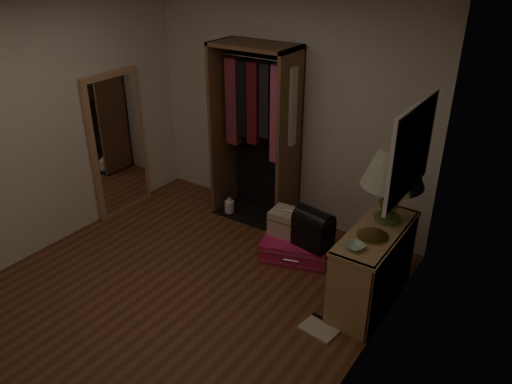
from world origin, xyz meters
TOP-DOWN VIEW (x-y plane):
  - ground at (0.00, 0.00)m, footprint 4.00×4.00m
  - room_walls at (0.08, 0.04)m, footprint 3.52×4.02m
  - console_bookshelf at (1.54, 1.05)m, footprint 0.42×1.12m
  - open_wardrobe at (-0.23, 1.77)m, footprint 0.99×0.50m
  - floor_mirror at (-1.70, 1.00)m, footprint 0.06×0.80m
  - pink_suitcase at (0.61, 1.25)m, footprint 0.83×0.71m
  - train_case at (0.50, 1.28)m, footprint 0.42×0.30m
  - black_bag at (0.81, 1.23)m, footprint 0.42×0.31m
  - table_lamp at (1.54, 1.23)m, footprint 0.64×0.64m
  - brass_tray at (1.54, 0.89)m, footprint 0.28×0.28m
  - ceramic_bowl at (1.49, 0.64)m, footprint 0.21×0.21m
  - white_jug at (-0.53, 1.60)m, footprint 0.15×0.15m
  - floor_book at (1.35, 0.40)m, footprint 0.34×0.28m

SIDE VIEW (x-z plane):
  - ground at x=0.00m, z-range 0.00..0.00m
  - floor_book at x=1.35m, z-range 0.00..0.03m
  - white_jug at x=-0.53m, z-range -0.02..0.19m
  - pink_suitcase at x=0.61m, z-range 0.00..0.22m
  - train_case at x=0.50m, z-range 0.21..0.50m
  - console_bookshelf at x=1.54m, z-range 0.02..0.77m
  - black_bag at x=0.81m, z-range 0.22..0.64m
  - brass_tray at x=1.54m, z-range 0.75..0.77m
  - ceramic_bowl at x=1.49m, z-range 0.75..0.79m
  - floor_mirror at x=-1.70m, z-range 0.00..1.70m
  - open_wardrobe at x=-0.23m, z-range 0.18..2.23m
  - table_lamp at x=1.54m, z-range 0.91..1.60m
  - room_walls at x=0.08m, z-range 0.20..2.80m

